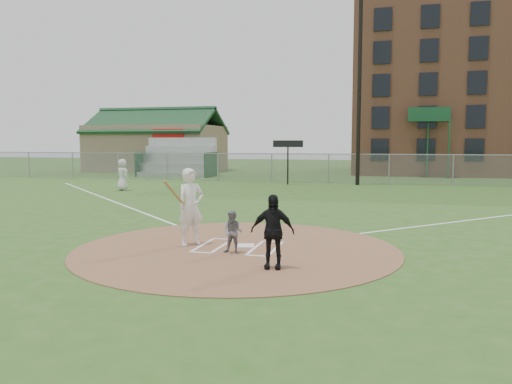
% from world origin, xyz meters
% --- Properties ---
extents(ground, '(140.00, 140.00, 0.00)m').
position_xyz_m(ground, '(0.00, 0.00, 0.00)').
color(ground, '#2C521C').
rests_on(ground, ground).
extents(dirt_circle, '(8.40, 8.40, 0.02)m').
position_xyz_m(dirt_circle, '(0.00, 0.00, 0.01)').
color(dirt_circle, brown).
rests_on(dirt_circle, ground).
extents(home_plate, '(0.60, 0.60, 0.03)m').
position_xyz_m(home_plate, '(0.14, 0.24, 0.04)').
color(home_plate, silver).
rests_on(home_plate, dirt_circle).
extents(foul_line_third, '(17.04, 17.04, 0.01)m').
position_xyz_m(foul_line_third, '(-9.00, 9.00, 0.01)').
color(foul_line_third, white).
rests_on(foul_line_third, ground).
extents(catcher, '(0.53, 0.42, 1.06)m').
position_xyz_m(catcher, '(0.08, -0.61, 0.55)').
color(catcher, slate).
rests_on(catcher, dirt_circle).
extents(umpire, '(0.99, 0.49, 1.63)m').
position_xyz_m(umpire, '(1.35, -1.82, 0.83)').
color(umpire, black).
rests_on(umpire, dirt_circle).
extents(ondeck_player, '(1.06, 0.95, 1.83)m').
position_xyz_m(ondeck_player, '(-11.01, 13.73, 0.91)').
color(ondeck_player, silver).
rests_on(ondeck_player, ground).
extents(batters_boxes, '(2.08, 1.88, 0.01)m').
position_xyz_m(batters_boxes, '(0.00, 0.15, 0.03)').
color(batters_boxes, white).
rests_on(batters_boxes, dirt_circle).
extents(batter_at_plate, '(0.96, 1.09, 2.06)m').
position_xyz_m(batter_at_plate, '(-1.33, 0.13, 1.05)').
color(batter_at_plate, white).
rests_on(batter_at_plate, dirt_circle).
extents(outfield_fence, '(56.08, 0.08, 2.03)m').
position_xyz_m(outfield_fence, '(0.00, 22.00, 1.02)').
color(outfield_fence, slate).
rests_on(outfield_fence, ground).
extents(bleachers, '(6.08, 3.20, 3.20)m').
position_xyz_m(bleachers, '(-13.00, 26.20, 1.59)').
color(bleachers, '#B7BABF').
rests_on(bleachers, ground).
extents(clubhouse, '(12.20, 8.71, 6.23)m').
position_xyz_m(clubhouse, '(-18.00, 32.99, 2.39)').
color(clubhouse, gray).
rests_on(clubhouse, ground).
extents(light_pole, '(1.20, 0.30, 12.22)m').
position_xyz_m(light_pole, '(2.00, 21.00, 6.61)').
color(light_pole, black).
rests_on(light_pole, ground).
extents(scoreboard_sign, '(2.00, 0.10, 2.93)m').
position_xyz_m(scoreboard_sign, '(-2.50, 20.20, 2.39)').
color(scoreboard_sign, black).
rests_on(scoreboard_sign, ground).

